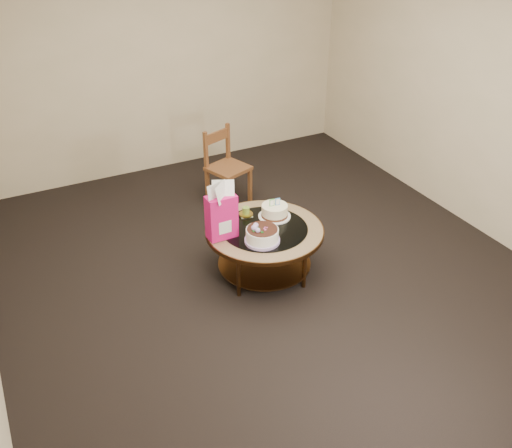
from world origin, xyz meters
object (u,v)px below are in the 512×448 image
coffee_table (265,236)px  decorated_cake (262,236)px  dining_chair (226,166)px  cream_cake (275,211)px  gift_bag (221,211)px

coffee_table → decorated_cake: bearing=-123.8°
decorated_cake → dining_chair: dining_chair is taller
coffee_table → cream_cake: bearing=37.8°
coffee_table → dining_chair: size_ratio=1.26×
decorated_cake → dining_chair: size_ratio=0.36×
coffee_table → decorated_cake: (-0.12, -0.18, 0.14)m
dining_chair → decorated_cake: bearing=-123.6°
cream_cake → coffee_table: bearing=-135.3°
cream_cake → gift_bag: size_ratio=0.58×
coffee_table → dining_chair: bearing=79.6°
decorated_cake → cream_cake: 0.42m
decorated_cake → gift_bag: bearing=139.1°
decorated_cake → coffee_table: bearing=56.2°
coffee_table → gift_bag: (-0.38, 0.05, 0.32)m
decorated_cake → gift_bag: (-0.26, 0.22, 0.19)m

